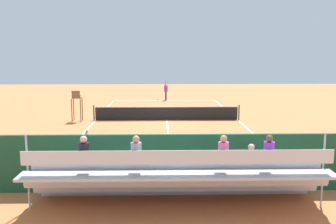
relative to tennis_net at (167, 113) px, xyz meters
name	(u,v)px	position (x,y,z in m)	size (l,w,h in m)	color
ground_plane	(167,120)	(0.00, 0.00, -0.50)	(60.00, 60.00, 0.00)	#D17542
court_line_markings	(167,120)	(0.00, -0.04, -0.50)	(10.10, 22.20, 0.01)	white
tennis_net	(167,113)	(0.00, 0.00, 0.00)	(10.30, 0.10, 1.07)	black
backdrop_wall	(175,163)	(0.00, 14.00, 0.50)	(18.00, 0.16, 2.00)	#1E4C2D
bleacher_stand	(177,177)	(-0.02, 15.39, 0.46)	(9.06, 2.40, 2.48)	#B2B2B7
umpire_chair	(77,102)	(6.20, 0.33, 0.81)	(0.67, 0.67, 2.14)	brown
courtside_bench	(223,169)	(-1.80, 13.27, 0.06)	(1.80, 0.40, 0.93)	#9E754C
equipment_bag	(175,180)	(-0.03, 13.40, -0.32)	(0.90, 0.36, 0.36)	black
tennis_player	(166,90)	(-0.14, -11.22, 0.51)	(0.41, 0.55, 1.93)	navy
tennis_racket	(156,99)	(0.80, -11.77, -0.49)	(0.47, 0.55, 0.03)	black
tennis_ball_near	(190,105)	(-2.23, -7.39, -0.47)	(0.07, 0.07, 0.07)	#CCDB33
line_judge	(85,155)	(3.27, 12.98, 0.51)	(0.37, 0.54, 1.93)	#232328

